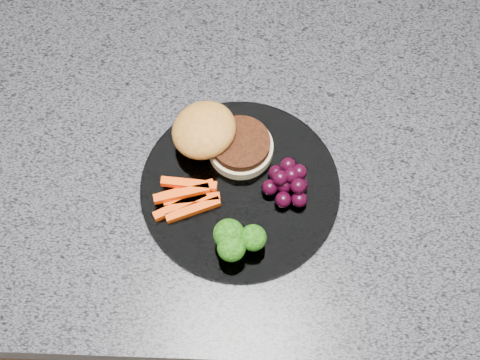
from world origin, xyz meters
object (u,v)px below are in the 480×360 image
plate (240,188)px  grape_bunch (289,182)px  island_cabinet (222,250)px  burger (217,138)px

plate → grape_bunch: bearing=1.5°
island_cabinet → grape_bunch: bearing=-37.5°
island_cabinet → plate: plate is taller
plate → burger: (-0.03, 0.06, 0.02)m
island_cabinet → plate: (0.04, -0.08, 0.47)m
grape_bunch → plate: bearing=-178.5°
grape_bunch → island_cabinet: bearing=142.5°
island_cabinet → grape_bunch: grape_bunch is taller
plate → grape_bunch: size_ratio=4.17×
plate → burger: burger is taller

